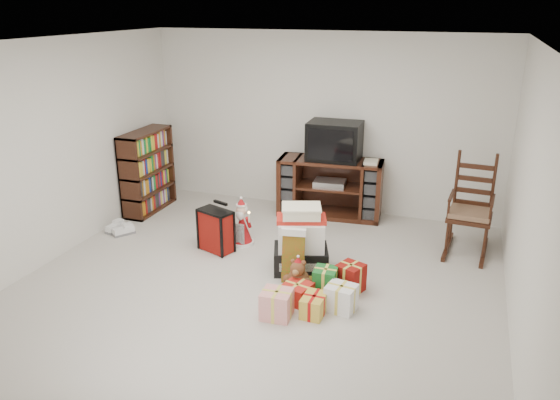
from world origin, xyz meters
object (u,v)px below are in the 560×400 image
Objects in this scene: rocking_chair at (469,217)px; sneaker_pair at (120,229)px; teddy_bear at (298,277)px; bookshelf at (148,173)px; mrs_claus_figurine at (242,226)px; crt_television at (334,141)px; gift_pile at (301,243)px; tv_stand at (330,188)px; gift_cluster at (318,293)px; santa_figurine at (300,248)px; red_suitcase at (216,230)px.

rocking_chair is 4.42m from sneaker_pair.
teddy_bear is 0.92× the size of sneaker_pair.
mrs_claus_figurine is (1.74, -0.67, -0.33)m from bookshelf.
crt_television is at bearing 58.67° from mrs_claus_figurine.
rocking_chair is 1.66× the size of gift_pile.
tv_stand is at bearing 166.92° from rocking_chair.
gift_pile is at bearing -91.08° from tv_stand.
tv_stand is 2.60m from bookshelf.
gift_cluster is (1.29, -1.09, -0.10)m from mrs_claus_figurine.
gift_cluster is at bearing -59.94° from santa_figurine.
gift_cluster is (3.02, -1.76, -0.43)m from bookshelf.
gift_pile is (2.64, -1.10, -0.23)m from bookshelf.
crt_television is at bearing 95.21° from teddy_bear.
bookshelf is 3.28× the size of teddy_bear.
mrs_claus_figurine is 1.68m from sneaker_pair.
teddy_bear is (-1.62, -1.65, -0.27)m from rocking_chair.
red_suitcase is 1.46m from sneaker_pair.
gift_cluster is at bearing -40.32° from mrs_claus_figurine.
santa_figurine is at bearing -21.96° from bookshelf.
rocking_chair is at bearing 15.16° from gift_pile.
santa_figurine is at bearing 15.62° from sneaker_pair.
santa_figurine is 2.54m from sneaker_pair.
red_suitcase is 0.36m from mrs_claus_figurine.
tv_stand is at bearing 93.33° from santa_figurine.
santa_figurine reaches higher than gift_cluster.
red_suitcase is (-1.11, 0.14, -0.06)m from gift_pile.
bookshelf is 1.91× the size of mrs_claus_figurine.
rocking_chair reaches higher than santa_figurine.
red_suitcase reaches higher than teddy_bear.
bookshelf is 2.69m from crt_television.
gift_pile reaches higher than santa_figurine.
teddy_bear is 0.54m from santa_figurine.
gift_pile is 1.23× the size of mrs_claus_figurine.
santa_figurine is at bearing 120.06° from gift_cluster.
crt_television is at bearing 51.69° from sneaker_pair.
gift_cluster is (0.51, -2.41, -0.28)m from tv_stand.
sneaker_pair is (0.08, -0.88, -0.51)m from bookshelf.
sneaker_pair is at bearing -172.58° from mrs_claus_figurine.
tv_stand reaches higher than red_suitcase.
bookshelf is 2.84m from santa_figurine.
bookshelf is at bearing 167.83° from red_suitcase.
teddy_bear is (2.76, -1.57, -0.40)m from bookshelf.
crt_television reaches higher than teddy_bear.
bookshelf is (-2.51, -0.66, 0.15)m from tv_stand.
teddy_bear reaches higher than gift_cluster.
teddy_bear is 0.33× the size of gift_cluster.
santa_figurine is 0.96m from mrs_claus_figurine.
bookshelf reaches higher than teddy_bear.
bookshelf is at bearing -174.84° from rocking_chair.
rocking_chair reaches higher than mrs_claus_figurine.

